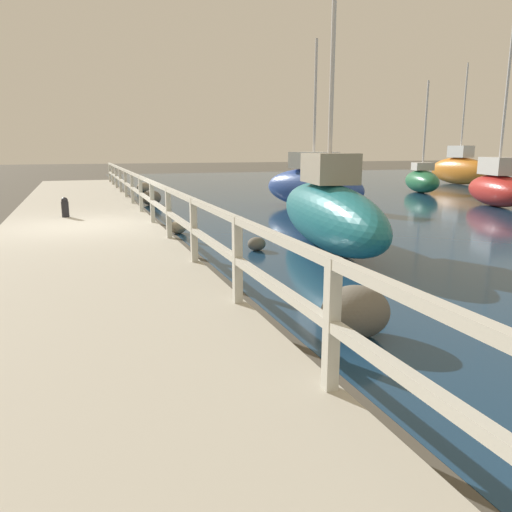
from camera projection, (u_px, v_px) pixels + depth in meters
ground_plane at (81, 238)px, 11.82m from camera, size 120.00×120.00×0.00m
dock_walkway at (81, 232)px, 11.78m from camera, size 3.60×36.00×0.29m
railing at (152, 194)px, 12.17m from camera, size 0.10×32.50×1.02m
boulder_far_strip at (178, 227)px, 12.37m from camera, size 0.43×0.39×0.32m
boulder_upstream at (143, 187)px, 24.00m from camera, size 0.64×0.58×0.48m
boulder_water_edge at (257, 244)px, 10.31m from camera, size 0.38×0.34×0.28m
boulder_downstream at (355, 312)px, 5.56m from camera, size 0.79×0.71×0.59m
boulder_mid_strip at (151, 198)px, 18.55m from camera, size 0.74×0.67×0.56m
mooring_bollard at (65, 207)px, 13.17m from camera, size 0.19×0.19×0.53m
sailboat_orange at (459, 169)px, 29.25m from camera, size 1.17×4.69×6.78m
sailboat_blue at (313, 185)px, 17.50m from camera, size 3.04×4.38×5.63m
sailboat_red at (497, 187)px, 18.09m from camera, size 2.23×3.83×6.37m
sailboat_green at (422, 180)px, 23.74m from camera, size 2.20×3.57×5.11m
sailboat_teal at (328, 212)px, 10.46m from camera, size 2.19×5.91×5.89m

